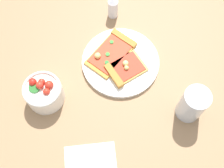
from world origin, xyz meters
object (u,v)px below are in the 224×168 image
at_px(salad_bowl, 44,93).
at_px(pepper_shaker, 113,7).
at_px(plate, 120,62).
at_px(pizza_slice_near, 123,69).
at_px(soda_glass, 192,105).
at_px(pizza_slice_far, 112,51).

height_order(salad_bowl, pepper_shaker, salad_bowl).
relative_size(plate, pepper_shaker, 2.98).
xyz_separation_m(pizza_slice_near, soda_glass, (-0.11, 0.19, 0.04)).
relative_size(plate, pizza_slice_far, 1.34).
bearing_deg(plate, soda_glass, 115.24).
xyz_separation_m(plate, pepper_shaker, (-0.06, -0.18, 0.03)).
bearing_deg(plate, pepper_shaker, -108.28).
relative_size(pizza_slice_far, pepper_shaker, 2.23).
relative_size(pizza_slice_near, pizza_slice_far, 0.67).
relative_size(plate, salad_bowl, 2.20).
bearing_deg(salad_bowl, pizza_slice_far, -168.48).
distance_m(plate, pepper_shaker, 0.19).
height_order(pizza_slice_near, soda_glass, soda_glass).
xyz_separation_m(plate, pizza_slice_near, (0.01, 0.03, 0.01)).
relative_size(salad_bowl, pepper_shaker, 1.35).
bearing_deg(pepper_shaker, pizza_slice_near, 72.82).
height_order(soda_glass, pepper_shaker, soda_glass).
relative_size(pizza_slice_near, salad_bowl, 1.11).
bearing_deg(salad_bowl, soda_glass, 148.72).
height_order(plate, pepper_shaker, pepper_shaker).
height_order(pizza_slice_far, soda_glass, soda_glass).
distance_m(pizza_slice_near, salad_bowl, 0.24).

